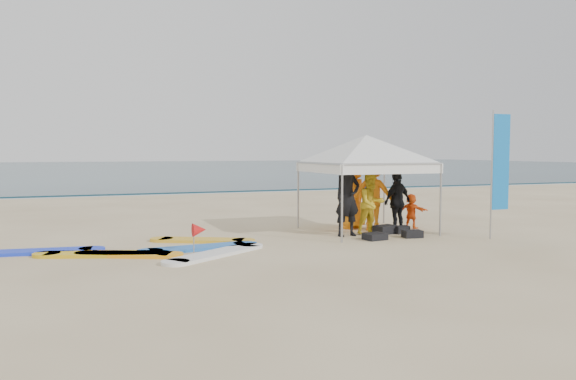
{
  "coord_description": "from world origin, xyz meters",
  "views": [
    {
      "loc": [
        -3.64,
        -9.72,
        2.12
      ],
      "look_at": [
        1.06,
        2.6,
        1.2
      ],
      "focal_mm": 35.0,
      "sensor_mm": 36.0,
      "label": 1
    }
  ],
  "objects_px": {
    "person_orange_b": "(353,195)",
    "person_seated": "(411,211)",
    "marker_pennant": "(199,230)",
    "person_black_a": "(348,198)",
    "surfboard_spread": "(150,250)",
    "feather_flag": "(500,164)",
    "person_yellow": "(372,204)",
    "canopy_tent": "(366,136)",
    "person_black_b": "(397,202)",
    "person_orange_a": "(374,194)"
  },
  "relations": [
    {
      "from": "person_orange_b",
      "to": "person_seated",
      "type": "bearing_deg",
      "value": 139.79
    },
    {
      "from": "marker_pennant",
      "to": "person_seated",
      "type": "bearing_deg",
      "value": 15.53
    },
    {
      "from": "marker_pennant",
      "to": "person_black_a",
      "type": "bearing_deg",
      "value": 15.4
    },
    {
      "from": "marker_pennant",
      "to": "surfboard_spread",
      "type": "distance_m",
      "value": 1.2
    },
    {
      "from": "person_seated",
      "to": "feather_flag",
      "type": "height_order",
      "value": "feather_flag"
    },
    {
      "from": "person_black_a",
      "to": "feather_flag",
      "type": "bearing_deg",
      "value": -34.54
    },
    {
      "from": "person_yellow",
      "to": "canopy_tent",
      "type": "distance_m",
      "value": 1.79
    },
    {
      "from": "person_black_b",
      "to": "canopy_tent",
      "type": "distance_m",
      "value": 1.91
    },
    {
      "from": "person_seated",
      "to": "marker_pennant",
      "type": "bearing_deg",
      "value": 74.05
    },
    {
      "from": "person_black_b",
      "to": "marker_pennant",
      "type": "xyz_separation_m",
      "value": [
        -5.47,
        -1.22,
        -0.3
      ]
    },
    {
      "from": "surfboard_spread",
      "to": "person_yellow",
      "type": "bearing_deg",
      "value": 5.61
    },
    {
      "from": "person_orange_b",
      "to": "surfboard_spread",
      "type": "xyz_separation_m",
      "value": [
        -5.64,
        -1.66,
        -0.89
      ]
    },
    {
      "from": "person_orange_b",
      "to": "feather_flag",
      "type": "relative_size",
      "value": 0.6
    },
    {
      "from": "person_yellow",
      "to": "canopy_tent",
      "type": "height_order",
      "value": "canopy_tent"
    },
    {
      "from": "person_orange_a",
      "to": "marker_pennant",
      "type": "distance_m",
      "value": 5.37
    },
    {
      "from": "person_black_a",
      "to": "person_yellow",
      "type": "bearing_deg",
      "value": -2.55
    },
    {
      "from": "canopy_tent",
      "to": "feather_flag",
      "type": "xyz_separation_m",
      "value": [
        2.46,
        -2.14,
        -0.71
      ]
    },
    {
      "from": "person_orange_a",
      "to": "canopy_tent",
      "type": "xyz_separation_m",
      "value": [
        -0.33,
        -0.16,
        1.54
      ]
    },
    {
      "from": "marker_pennant",
      "to": "person_orange_a",
      "type": "bearing_deg",
      "value": 18.97
    },
    {
      "from": "surfboard_spread",
      "to": "person_orange_a",
      "type": "bearing_deg",
      "value": 10.77
    },
    {
      "from": "feather_flag",
      "to": "person_yellow",
      "type": "bearing_deg",
      "value": 145.75
    },
    {
      "from": "person_black_a",
      "to": "person_black_b",
      "type": "distance_m",
      "value": 1.53
    },
    {
      "from": "person_yellow",
      "to": "person_seated",
      "type": "relative_size",
      "value": 1.65
    },
    {
      "from": "person_orange_a",
      "to": "canopy_tent",
      "type": "height_order",
      "value": "canopy_tent"
    },
    {
      "from": "person_seated",
      "to": "feather_flag",
      "type": "distance_m",
      "value": 2.83
    },
    {
      "from": "person_black_a",
      "to": "person_black_b",
      "type": "height_order",
      "value": "person_black_a"
    },
    {
      "from": "person_orange_a",
      "to": "marker_pennant",
      "type": "relative_size",
      "value": 3.06
    },
    {
      "from": "marker_pennant",
      "to": "person_orange_b",
      "type": "bearing_deg",
      "value": 25.65
    },
    {
      "from": "person_orange_a",
      "to": "surfboard_spread",
      "type": "xyz_separation_m",
      "value": [
        -5.99,
        -1.14,
        -0.94
      ]
    },
    {
      "from": "person_black_b",
      "to": "marker_pennant",
      "type": "relative_size",
      "value": 2.49
    },
    {
      "from": "person_black_b",
      "to": "canopy_tent",
      "type": "xyz_separation_m",
      "value": [
        -0.74,
        0.36,
        1.72
      ]
    },
    {
      "from": "person_orange_b",
      "to": "surfboard_spread",
      "type": "height_order",
      "value": "person_orange_b"
    },
    {
      "from": "person_black_a",
      "to": "surfboard_spread",
      "type": "relative_size",
      "value": 0.35
    },
    {
      "from": "person_yellow",
      "to": "person_seated",
      "type": "bearing_deg",
      "value": 14.35
    },
    {
      "from": "person_seated",
      "to": "feather_flag",
      "type": "bearing_deg",
      "value": 170.9
    },
    {
      "from": "surfboard_spread",
      "to": "marker_pennant",
      "type": "bearing_deg",
      "value": -32.7
    },
    {
      "from": "feather_flag",
      "to": "surfboard_spread",
      "type": "xyz_separation_m",
      "value": [
        -8.12,
        1.17,
        -1.78
      ]
    },
    {
      "from": "person_black_b",
      "to": "person_orange_b",
      "type": "relative_size",
      "value": 0.86
    },
    {
      "from": "marker_pennant",
      "to": "surfboard_spread",
      "type": "height_order",
      "value": "marker_pennant"
    },
    {
      "from": "surfboard_spread",
      "to": "person_black_a",
      "type": "bearing_deg",
      "value": 5.72
    },
    {
      "from": "person_orange_a",
      "to": "person_black_a",
      "type": "bearing_deg",
      "value": 73.8
    },
    {
      "from": "person_seated",
      "to": "marker_pennant",
      "type": "relative_size",
      "value": 1.49
    },
    {
      "from": "person_orange_a",
      "to": "person_black_b",
      "type": "relative_size",
      "value": 1.23
    },
    {
      "from": "person_seated",
      "to": "surfboard_spread",
      "type": "height_order",
      "value": "person_seated"
    },
    {
      "from": "person_orange_a",
      "to": "person_seated",
      "type": "height_order",
      "value": "person_orange_a"
    },
    {
      "from": "person_black_a",
      "to": "feather_flag",
      "type": "xyz_separation_m",
      "value": [
        3.23,
        -1.66,
        0.85
      ]
    },
    {
      "from": "person_yellow",
      "to": "person_orange_b",
      "type": "height_order",
      "value": "person_orange_b"
    },
    {
      "from": "person_yellow",
      "to": "surfboard_spread",
      "type": "height_order",
      "value": "person_yellow"
    },
    {
      "from": "feather_flag",
      "to": "person_black_b",
      "type": "bearing_deg",
      "value": 133.93
    },
    {
      "from": "feather_flag",
      "to": "marker_pennant",
      "type": "relative_size",
      "value": 4.84
    }
  ]
}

